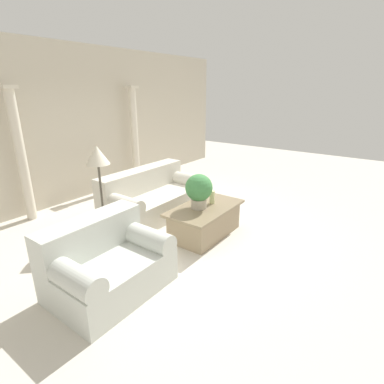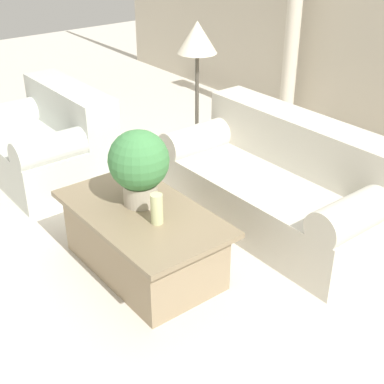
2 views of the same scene
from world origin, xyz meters
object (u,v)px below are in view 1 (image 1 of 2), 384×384
object	(u,v)px
loveseat	(106,262)
potted_plant	(199,189)
sofa_long	(152,197)
coffee_table	(205,220)
floor_lamp	(98,160)

from	to	relation	value
loveseat	potted_plant	xyz separation A→B (m)	(1.79, -0.11, 0.45)
sofa_long	coffee_table	xyz separation A→B (m)	(-0.13, -1.31, -0.10)
floor_lamp	potted_plant	bearing A→B (deg)	-54.08
sofa_long	loveseat	distance (m)	2.32
sofa_long	floor_lamp	bearing A→B (deg)	179.71
sofa_long	coffee_table	size ratio (longest dim) A/B	1.49
loveseat	coffee_table	bearing A→B (deg)	-5.06
sofa_long	floor_lamp	xyz separation A→B (m)	(-1.14, 0.01, 0.93)
sofa_long	loveseat	bearing A→B (deg)	-150.39
coffee_table	potted_plant	bearing A→B (deg)	148.26
loveseat	potted_plant	size ratio (longest dim) A/B	2.38
potted_plant	coffee_table	bearing A→B (deg)	-31.74
sofa_long	potted_plant	distance (m)	1.35
sofa_long	potted_plant	world-z (taller)	potted_plant
potted_plant	floor_lamp	xyz separation A→B (m)	(-0.91, 1.26, 0.47)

